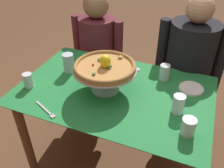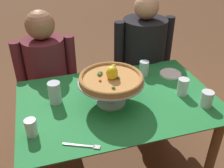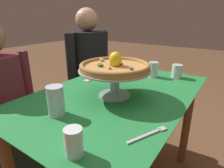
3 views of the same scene
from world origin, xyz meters
name	(u,v)px [view 1 (image 1 of 3)]	position (x,y,z in m)	size (l,w,h in m)	color
ground_plane	(114,162)	(0.00, 0.00, 0.00)	(14.00, 14.00, 0.00)	brown
dining_table	(114,104)	(0.00, 0.00, 0.63)	(1.23, 0.80, 0.75)	brown
pizza_stand	(105,75)	(-0.05, -0.02, 0.86)	(0.39, 0.39, 0.16)	#B7B7C1
pizza	(105,66)	(-0.05, -0.02, 0.92)	(0.38, 0.38, 0.09)	#BC8447
water_glass_front_right	(188,128)	(0.49, -0.21, 0.79)	(0.07, 0.07, 0.10)	white
water_glass_front_left	(28,81)	(-0.53, -0.18, 0.79)	(0.06, 0.06, 0.10)	white
water_glass_side_right	(178,105)	(0.41, -0.06, 0.80)	(0.07, 0.07, 0.11)	white
water_glass_side_left	(69,64)	(-0.38, 0.08, 0.81)	(0.08, 0.08, 0.14)	silver
water_glass_back_right	(164,73)	(0.27, 0.24, 0.80)	(0.07, 0.07, 0.11)	silver
side_plate	(191,88)	(0.46, 0.19, 0.76)	(0.16, 0.16, 0.02)	white
dinner_fork	(46,110)	(-0.29, -0.34, 0.75)	(0.18, 0.09, 0.01)	#B7B7C1
sugar_packet	(136,69)	(0.06, 0.29, 0.75)	(0.05, 0.04, 0.01)	beige
diner_left	(98,60)	(-0.40, 0.60, 0.56)	(0.47, 0.33, 1.18)	#1E3833
diner_right	(186,76)	(0.40, 0.56, 0.61)	(0.51, 0.36, 1.24)	maroon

